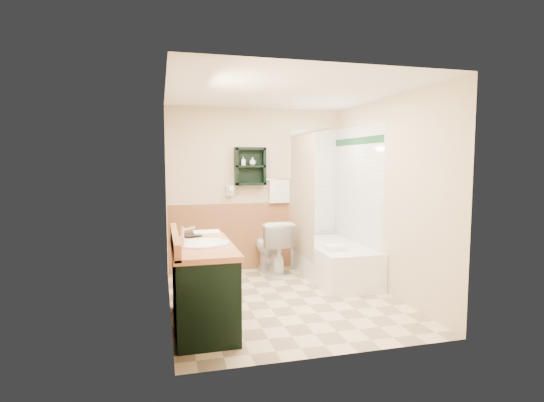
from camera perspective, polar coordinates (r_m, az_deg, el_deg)
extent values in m
plane|color=beige|center=(5.13, 1.57, -13.09)|extent=(3.00, 3.00, 0.00)
cube|color=beige|center=(6.35, -2.26, 1.55)|extent=(2.60, 0.04, 2.40)
cube|color=beige|center=(4.69, -14.07, 0.01)|extent=(0.04, 3.00, 2.40)
cube|color=beige|center=(5.41, 15.16, 0.69)|extent=(0.04, 3.00, 2.40)
cube|color=white|center=(4.93, 1.64, 14.66)|extent=(2.60, 3.00, 0.04)
cube|color=black|center=(6.21, -2.95, 4.69)|extent=(0.45, 0.15, 0.55)
cylinder|color=silver|center=(5.75, 4.62, 9.11)|extent=(0.03, 1.60, 0.03)
cube|color=black|center=(4.31, -9.31, -11.09)|extent=(0.59, 1.29, 0.82)
cube|color=white|center=(5.94, 8.50, -8.11)|extent=(0.73, 1.50, 0.49)
imported|color=white|center=(6.20, -0.11, -6.18)|extent=(0.51, 0.82, 0.77)
cube|color=white|center=(4.71, -8.77, -4.28)|extent=(0.28, 0.22, 0.04)
imported|color=black|center=(4.59, -11.97, -3.38)|extent=(0.17, 0.08, 0.23)
cube|color=white|center=(5.50, 8.53, -6.23)|extent=(0.26, 0.22, 0.07)
imported|color=white|center=(6.18, -3.89, 5.09)|extent=(0.06, 0.13, 0.06)
imported|color=white|center=(6.21, -2.64, 5.25)|extent=(0.13, 0.14, 0.09)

